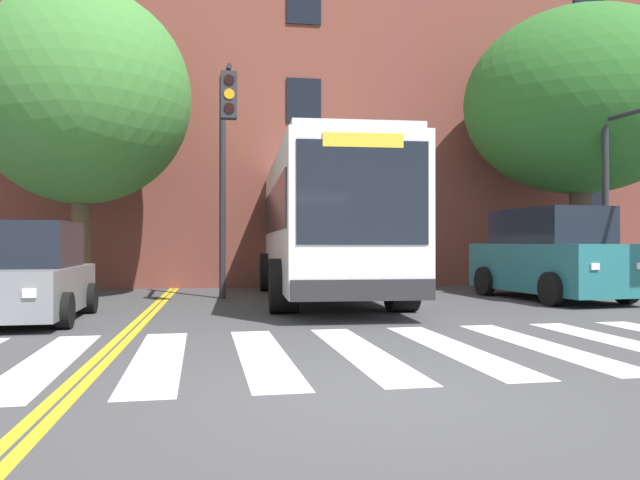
% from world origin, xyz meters
% --- Properties ---
extents(ground_plane, '(120.00, 120.00, 0.00)m').
position_xyz_m(ground_plane, '(0.00, 0.00, 0.00)').
color(ground_plane, '#424244').
extents(crosswalk, '(15.96, 4.61, 0.01)m').
position_xyz_m(crosswalk, '(-0.96, 2.30, 0.00)').
color(crosswalk, white).
rests_on(crosswalk, ground).
extents(lane_line_yellow_inner, '(0.12, 36.00, 0.01)m').
position_xyz_m(lane_line_yellow_inner, '(-2.97, 16.30, 0.00)').
color(lane_line_yellow_inner, gold).
rests_on(lane_line_yellow_inner, ground).
extents(lane_line_yellow_outer, '(0.12, 36.00, 0.01)m').
position_xyz_m(lane_line_yellow_outer, '(-2.81, 16.30, 0.00)').
color(lane_line_yellow_outer, gold).
rests_on(lane_line_yellow_outer, ground).
extents(city_bus, '(3.17, 10.95, 3.54)m').
position_xyz_m(city_bus, '(1.06, 10.12, 1.93)').
color(city_bus, white).
rests_on(city_bus, ground).
extents(car_grey_near_lane, '(2.02, 3.78, 1.78)m').
position_xyz_m(car_grey_near_lane, '(-4.88, 6.29, 0.81)').
color(car_grey_near_lane, slate).
rests_on(car_grey_near_lane, ground).
extents(car_teal_far_lane, '(2.55, 4.82, 2.25)m').
position_xyz_m(car_teal_far_lane, '(6.56, 8.80, 1.07)').
color(car_teal_far_lane, '#236B70').
rests_on(car_teal_far_lane, ground).
extents(traffic_light_overhead, '(0.38, 2.68, 5.58)m').
position_xyz_m(traffic_light_overhead, '(-1.39, 9.32, 3.70)').
color(traffic_light_overhead, '#28282D').
rests_on(traffic_light_overhead, ground).
extents(street_tree_curbside_large, '(8.64, 8.35, 8.16)m').
position_xyz_m(street_tree_curbside_large, '(8.75, 11.01, 5.46)').
color(street_tree_curbside_large, '#4C3D2D').
rests_on(street_tree_curbside_large, ground).
extents(street_tree_curbside_small, '(7.39, 7.61, 7.74)m').
position_xyz_m(street_tree_curbside_small, '(-4.94, 10.84, 5.04)').
color(street_tree_curbside_small, brown).
rests_on(street_tree_curbside_small, ground).
extents(building_facade, '(36.70, 8.10, 11.11)m').
position_xyz_m(building_facade, '(-3.80, 17.94, 5.56)').
color(building_facade, brown).
rests_on(building_facade, ground).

